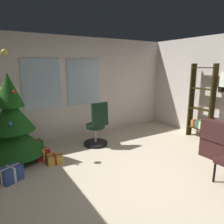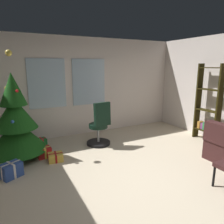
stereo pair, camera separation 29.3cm
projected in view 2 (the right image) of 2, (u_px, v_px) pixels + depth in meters
name	position (u px, v px, depth m)	size (l,w,h in m)	color
ground_plane	(149.00, 188.00, 3.32)	(5.44, 5.85, 0.10)	beige
wall_back_with_windows	(83.00, 87.00, 5.60)	(5.44, 0.12, 2.56)	silver
holiday_tree	(16.00, 124.00, 4.14)	(1.16, 1.16, 2.13)	#4C331E
gift_box_red	(44.00, 152.00, 4.29)	(0.29, 0.24, 0.22)	red
gift_box_green	(41.00, 142.00, 4.94)	(0.24, 0.25, 0.18)	#1E722D
gift_box_gold	(56.00, 157.00, 4.14)	(0.30, 0.29, 0.16)	gold
gift_box_blue	(11.00, 170.00, 3.53)	(0.39, 0.34, 0.26)	#2D4C99
office_chair	(100.00, 129.00, 4.90)	(0.56, 0.56, 1.04)	black
bookshelf	(208.00, 108.00, 5.13)	(0.18, 0.64, 1.89)	black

